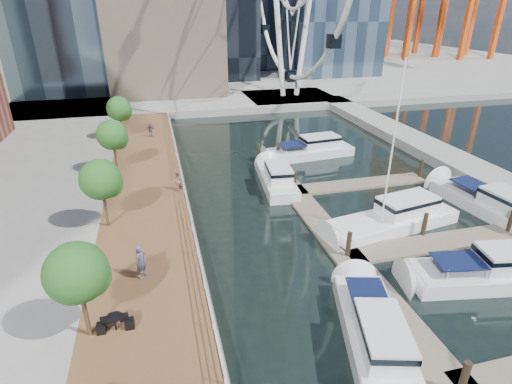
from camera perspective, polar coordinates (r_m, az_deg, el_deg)
The scene contains 14 objects.
ground at distance 19.25m, azimuth 15.48°, elevation -23.38°, with size 520.00×520.00×0.00m, color black.
boardwalk at distance 29.12m, azimuth -15.35°, elevation -3.95°, with size 6.00×60.00×1.00m, color brown.
seawall at distance 29.13m, azimuth -9.46°, elevation -3.34°, with size 0.25×60.00×1.00m, color #595954.
land_far at distance 113.78m, azimuth -10.79°, elevation 17.56°, with size 200.00×114.00×1.00m, color gray.
breakwater at distance 43.46m, azimuth 26.28°, elevation 3.98°, with size 4.00×60.00×1.00m, color gray.
pier at distance 67.70m, azimuth 4.81°, elevation 13.17°, with size 14.00×12.00×1.00m, color gray.
railing at distance 28.66m, azimuth -9.80°, elevation -1.56°, with size 0.10×60.00×1.05m, color white, non-canonical shape.
floating_docks at distance 29.24m, azimuth 20.05°, elevation -4.53°, with size 16.00×34.00×2.60m.
street_trees at distance 26.86m, azimuth -21.34°, elevation 1.66°, with size 2.60×42.60×4.60m.
yacht_foreground at distance 26.58m, azimuth 30.22°, elevation -11.05°, with size 2.65×9.90×2.15m, color silver, non-canonical shape.
pedestrian_near at distance 22.11m, azimuth -16.11°, elevation -9.53°, with size 0.70×0.46×1.93m, color #4C4F66.
pedestrian_mid at distance 31.85m, azimuth -11.15°, elevation 1.57°, with size 0.74×0.57×1.52m, color #886A5E.
pedestrian_far at distance 46.23m, azimuth -14.86°, elevation 8.55°, with size 0.90×0.38×1.54m, color #373945.
moored_yachts at distance 30.20m, azimuth 18.47°, elevation -4.37°, with size 19.72×35.12×11.50m.
Camera 1 is at (-7.58, -10.72, 14.08)m, focal length 28.00 mm.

